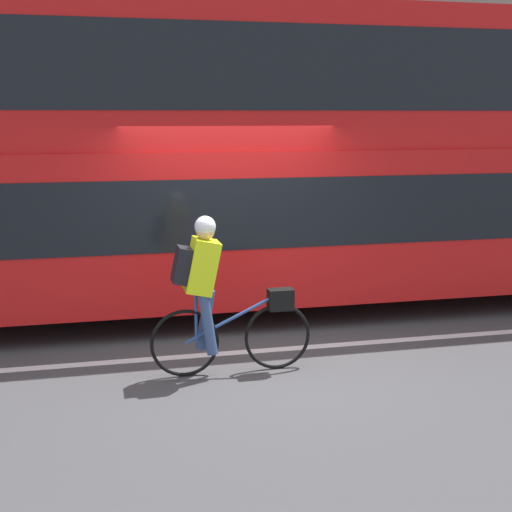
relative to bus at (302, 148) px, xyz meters
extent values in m
plane|color=#424244|center=(-1.23, -2.07, -2.18)|extent=(80.00, 80.00, 0.00)
cube|color=silver|center=(-1.23, -1.80, -2.18)|extent=(50.00, 0.14, 0.01)
cube|color=gray|center=(-1.23, 3.34, -2.11)|extent=(60.00, 1.94, 0.15)
cylinder|color=black|center=(3.17, 0.00, -1.67)|extent=(1.03, 0.30, 1.03)
cylinder|color=black|center=(-3.17, 0.00, -1.67)|extent=(1.03, 0.30, 1.03)
cube|color=red|center=(0.00, 0.00, -0.93)|extent=(10.22, 2.46, 1.90)
cube|color=black|center=(0.00, 0.00, -0.70)|extent=(9.81, 2.48, 0.83)
cube|color=red|center=(0.00, 0.00, 0.89)|extent=(10.22, 2.36, 1.74)
cube|color=black|center=(0.00, 0.00, 0.98)|extent=(9.81, 2.38, 0.97)
torus|color=black|center=(-0.97, -2.40, -1.83)|extent=(0.71, 0.04, 0.71)
torus|color=black|center=(-1.94, -2.40, -1.83)|extent=(0.71, 0.04, 0.71)
cylinder|color=#2D4C8C|center=(-1.45, -2.40, -1.60)|extent=(0.98, 0.03, 0.48)
cylinder|color=#2D4C8C|center=(-1.82, -2.40, -1.57)|extent=(0.03, 0.03, 0.52)
cube|color=black|center=(-0.94, -2.40, -1.43)|extent=(0.26, 0.16, 0.22)
cube|color=#D8EA19|center=(-1.75, -2.40, -1.04)|extent=(0.37, 0.32, 0.58)
cube|color=black|center=(-1.95, -2.40, -1.02)|extent=(0.21, 0.26, 0.38)
cylinder|color=#384C7A|center=(-1.71, -2.31, -1.62)|extent=(0.22, 0.11, 0.63)
cylinder|color=#384C7A|center=(-1.71, -2.49, -1.62)|extent=(0.20, 0.11, 0.63)
sphere|color=tan|center=(-1.71, -2.40, -0.69)|extent=(0.19, 0.19, 0.19)
sphere|color=silver|center=(-1.71, -2.40, -0.64)|extent=(0.21, 0.21, 0.21)
cylinder|color=#59595B|center=(2.69, 3.25, -0.83)|extent=(0.07, 0.07, 2.39)
cube|color=white|center=(2.69, 3.20, 0.13)|extent=(0.36, 0.02, 0.36)
camera|label=1|loc=(-2.82, -9.28, 0.44)|focal=50.00mm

